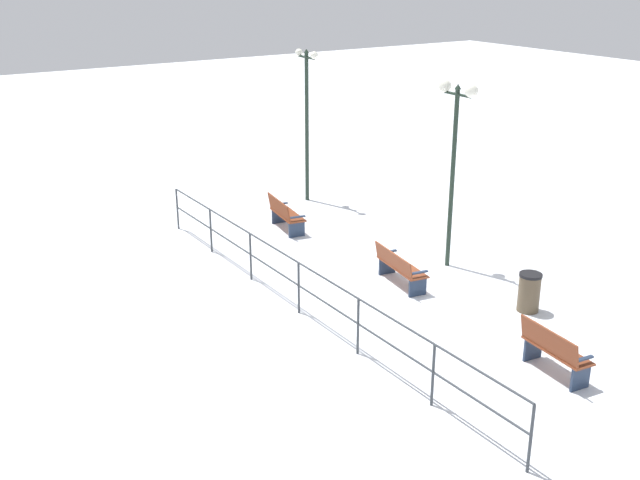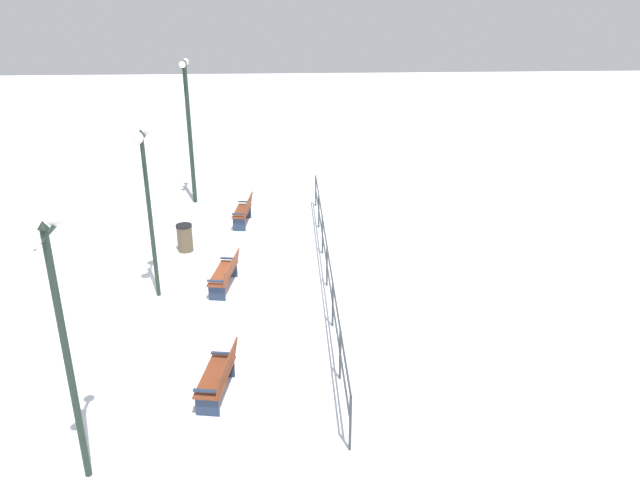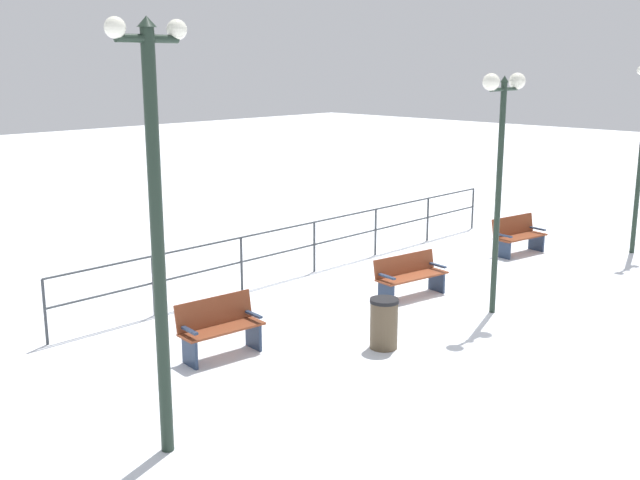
# 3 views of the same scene
# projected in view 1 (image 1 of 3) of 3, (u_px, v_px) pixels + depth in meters

# --- Properties ---
(ground_plane) EXTENTS (80.00, 80.00, 0.00)m
(ground_plane) POSITION_uv_depth(u_px,v_px,m) (398.00, 285.00, 17.60)
(ground_plane) COLOR white
(ground_plane) RESTS_ON ground
(bench_nearest) EXTENTS (0.66, 1.45, 0.95)m
(bench_nearest) POSITION_uv_depth(u_px,v_px,m) (554.00, 350.00, 13.67)
(bench_nearest) COLOR brown
(bench_nearest) RESTS_ON ground
(bench_second) EXTENTS (0.77, 1.66, 0.84)m
(bench_second) POSITION_uv_depth(u_px,v_px,m) (399.00, 267.00, 17.48)
(bench_second) COLOR brown
(bench_second) RESTS_ON ground
(bench_third) EXTENTS (0.79, 1.55, 0.91)m
(bench_third) POSITION_uv_depth(u_px,v_px,m) (285.00, 214.00, 21.01)
(bench_third) COLOR brown
(bench_third) RESTS_ON ground
(lamppost_middle) EXTENTS (0.30, 1.17, 4.44)m
(lamppost_middle) POSITION_uv_depth(u_px,v_px,m) (455.00, 131.00, 17.61)
(lamppost_middle) COLOR #1E2D23
(lamppost_middle) RESTS_ON ground
(lamppost_far) EXTENTS (0.22, 1.06, 4.57)m
(lamppost_far) POSITION_uv_depth(u_px,v_px,m) (307.00, 105.00, 22.81)
(lamppost_far) COLOR #1E2D23
(lamppost_far) RESTS_ON ground
(waterfront_railing) EXTENTS (0.05, 12.81, 1.16)m
(waterfront_railing) POSITION_uv_depth(u_px,v_px,m) (299.00, 279.00, 15.98)
(waterfront_railing) COLOR #383D42
(waterfront_railing) RESTS_ON ground
(trash_bin) EXTENTS (0.48, 0.48, 0.85)m
(trash_bin) POSITION_uv_depth(u_px,v_px,m) (529.00, 292.00, 16.20)
(trash_bin) COLOR brown
(trash_bin) RESTS_ON ground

